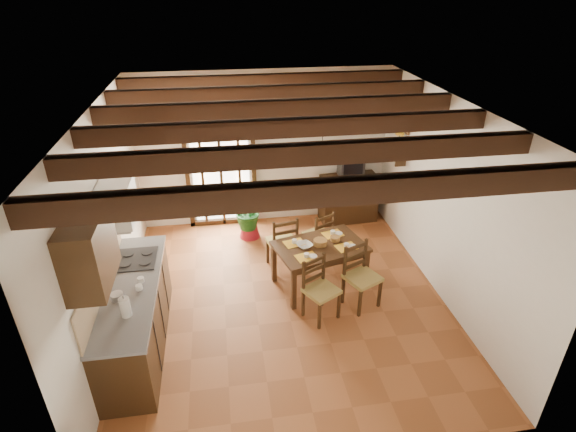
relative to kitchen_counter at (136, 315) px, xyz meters
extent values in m
plane|color=brown|center=(1.96, 0.60, -0.47)|extent=(5.00, 5.00, 0.00)
cube|color=silver|center=(1.96, 3.10, 0.93)|extent=(4.50, 0.02, 2.80)
cube|color=silver|center=(1.96, -1.90, 0.93)|extent=(4.50, 0.02, 2.80)
cube|color=silver|center=(-0.29, 0.60, 0.93)|extent=(0.02, 5.00, 2.80)
cube|color=silver|center=(4.21, 0.60, 0.93)|extent=(0.02, 5.00, 2.80)
cube|color=white|center=(1.96, 0.60, 2.33)|extent=(4.50, 5.00, 0.02)
cube|color=black|center=(1.96, -1.50, 2.22)|extent=(4.50, 0.14, 0.20)
cube|color=black|center=(1.96, -0.66, 2.22)|extent=(4.50, 0.14, 0.20)
cube|color=black|center=(1.96, 0.18, 2.22)|extent=(4.50, 0.14, 0.20)
cube|color=black|center=(1.96, 1.02, 2.22)|extent=(4.50, 0.14, 0.20)
cube|color=black|center=(1.96, 1.86, 2.22)|extent=(4.50, 0.14, 0.20)
cube|color=black|center=(1.96, 2.70, 2.22)|extent=(4.50, 0.14, 0.20)
cube|color=white|center=(1.16, 3.09, 0.63)|extent=(1.01, 0.02, 2.11)
cube|color=black|center=(1.16, 3.04, 1.77)|extent=(1.26, 0.10, 0.08)
cube|color=black|center=(0.57, 3.04, 0.63)|extent=(0.08, 0.10, 2.28)
cube|color=black|center=(1.75, 3.04, 0.63)|extent=(0.08, 0.10, 2.28)
cube|color=black|center=(1.16, 3.02, 0.63)|extent=(1.01, 0.03, 2.02)
cube|color=black|center=(0.01, 0.00, -0.03)|extent=(0.60, 2.20, 0.88)
cube|color=slate|center=(0.01, 0.00, 0.43)|extent=(0.64, 2.25, 0.04)
cube|color=tan|center=(-0.28, 0.00, 0.66)|extent=(0.02, 2.20, 0.50)
cube|color=black|center=(-0.12, -0.70, 1.38)|extent=(0.35, 0.80, 0.70)
cube|color=white|center=(-0.09, 0.55, 1.28)|extent=(0.38, 0.60, 0.50)
cube|color=silver|center=(-0.09, 0.55, 1.01)|extent=(0.32, 0.55, 0.04)
cube|color=black|center=(0.01, 0.55, 0.45)|extent=(0.50, 0.55, 0.02)
cylinder|color=white|center=(0.06, -0.55, 0.56)|extent=(0.11, 0.11, 0.24)
cylinder|color=silver|center=(-0.09, -0.25, 0.48)|extent=(0.14, 0.14, 0.10)
cube|color=#3B2313|center=(2.51, 0.88, 0.20)|extent=(1.45, 1.13, 0.05)
cube|color=#3B2313|center=(2.51, 0.88, 0.13)|extent=(1.31, 1.02, 0.09)
cube|color=#3B2313|center=(2.98, 1.37, -0.15)|extent=(0.08, 0.08, 0.65)
cube|color=#3B2313|center=(1.85, 1.07, -0.15)|extent=(0.08, 0.08, 0.65)
cube|color=#3B2313|center=(3.17, 0.68, -0.15)|extent=(0.08, 0.08, 0.65)
cube|color=#3B2313|center=(2.04, 0.38, -0.15)|extent=(0.08, 0.08, 0.65)
cube|color=#A58D46|center=(2.37, 0.15, -0.03)|extent=(0.55, 0.54, 0.05)
cube|color=black|center=(2.29, 0.29, 0.19)|extent=(0.38, 0.23, 0.45)
cube|color=black|center=(2.37, 0.15, -0.25)|extent=(0.52, 0.51, 0.44)
cube|color=#A58D46|center=(2.99, 0.32, -0.01)|extent=(0.57, 0.56, 0.05)
cube|color=black|center=(2.92, 0.47, 0.23)|extent=(0.41, 0.22, 0.47)
cube|color=black|center=(2.99, 0.32, -0.24)|extent=(0.54, 0.53, 0.46)
cube|color=#A58D46|center=(2.03, 1.44, -0.01)|extent=(0.50, 0.49, 0.05)
cube|color=black|center=(2.06, 1.27, 0.22)|extent=(0.43, 0.12, 0.47)
cube|color=black|center=(2.03, 1.44, -0.24)|extent=(0.48, 0.46, 0.46)
cube|color=#A58D46|center=(2.64, 1.60, -0.04)|extent=(0.53, 0.52, 0.05)
cube|color=black|center=(2.71, 1.46, 0.18)|extent=(0.38, 0.21, 0.44)
cube|color=black|center=(2.64, 1.60, -0.26)|extent=(0.51, 0.50, 0.43)
cube|color=yellow|center=(2.19, 0.68, 0.17)|extent=(0.29, 0.22, 0.01)
cube|color=yellow|center=(2.83, 0.68, 0.17)|extent=(0.29, 0.22, 0.01)
cube|color=yellow|center=(2.19, 1.08, 0.17)|extent=(0.29, 0.22, 0.01)
cube|color=yellow|center=(2.83, 1.08, 0.17)|extent=(0.29, 0.22, 0.01)
cylinder|color=olive|center=(2.51, 0.88, 0.21)|extent=(0.20, 0.20, 0.08)
imported|color=white|center=(2.28, 0.86, 0.25)|extent=(0.29, 0.29, 0.05)
cube|color=black|center=(3.50, 2.83, -0.03)|extent=(1.07, 0.54, 0.89)
cube|color=black|center=(3.50, 2.83, 0.61)|extent=(0.45, 0.41, 0.37)
cube|color=black|center=(3.50, 2.63, 0.61)|extent=(0.35, 0.04, 0.28)
cube|color=white|center=(3.46, 3.08, 1.28)|extent=(0.25, 0.03, 0.32)
cone|color=maroon|center=(1.59, 2.46, -0.36)|extent=(0.37, 0.37, 0.22)
imported|color=#144C19|center=(1.59, 2.46, 0.10)|extent=(1.92, 1.76, 1.79)
cube|color=black|center=(4.10, 2.20, 1.08)|extent=(0.20, 0.42, 0.03)
cube|color=black|center=(4.10, 2.03, 0.99)|extent=(0.18, 0.03, 0.18)
cube|color=black|center=(4.10, 2.37, 0.99)|extent=(0.18, 0.03, 0.18)
imported|color=#B2BFB2|center=(4.10, 2.20, 1.18)|extent=(0.15, 0.15, 0.15)
sphere|color=yellow|center=(4.10, 2.20, 1.39)|extent=(0.14, 0.14, 0.14)
cylinder|color=#144C19|center=(4.10, 2.20, 1.24)|extent=(0.01, 0.01, 0.28)
cube|color=brown|center=(4.18, 2.20, 1.58)|extent=(0.03, 0.32, 0.32)
cube|color=#C3B292|center=(4.17, 2.20, 1.58)|extent=(0.01, 0.26, 0.26)
cylinder|color=black|center=(2.51, 0.98, 1.98)|extent=(0.01, 0.01, 0.70)
cone|color=#F8EBC8|center=(2.51, 0.98, 1.61)|extent=(0.36, 0.36, 0.14)
sphere|color=#FFD88C|center=(2.51, 0.98, 1.53)|extent=(0.09, 0.09, 0.09)
camera|label=1|loc=(1.19, -4.53, 3.68)|focal=28.00mm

